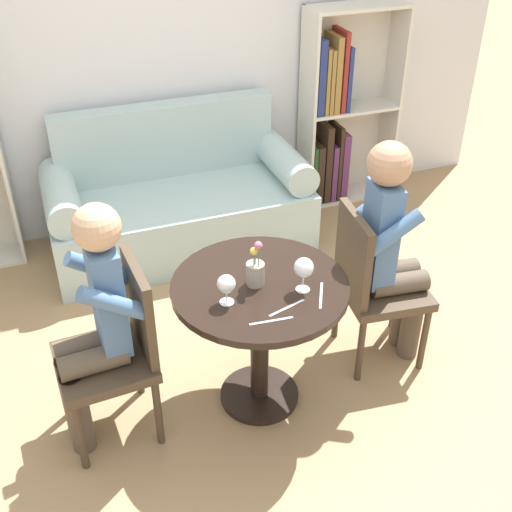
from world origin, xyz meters
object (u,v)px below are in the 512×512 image
object	(u,v)px
bookshelf_right	(337,116)
person_left	(94,325)
chair_left	(119,346)
wine_glass_right	(304,268)
chair_right	(372,281)
flower_vase	(255,270)
person_right	(392,249)
couch	(178,204)
wine_glass_left	(226,285)

from	to	relation	value
bookshelf_right	person_left	world-z (taller)	bookshelf_right
chair_left	wine_glass_right	xyz separation A→B (m)	(0.82, -0.17, 0.34)
chair_right	flower_vase	world-z (taller)	flower_vase
person_left	person_right	xyz separation A→B (m)	(1.49, 0.04, 0.03)
couch	chair_right	bearing A→B (deg)	-65.99
bookshelf_right	person_left	distance (m)	2.72
chair_left	wine_glass_left	world-z (taller)	chair_left
couch	bookshelf_right	size ratio (longest dim) A/B	1.19
person_right	wine_glass_right	size ratio (longest dim) A/B	7.64
chair_left	person_left	distance (m)	0.18
bookshelf_right	chair_right	xyz separation A→B (m)	(-0.65, -1.74, -0.17)
bookshelf_right	person_left	bearing A→B (deg)	-138.80
chair_right	wine_glass_left	xyz separation A→B (m)	(-0.84, -0.19, 0.32)
couch	wine_glass_left	xyz separation A→B (m)	(-0.18, -1.66, 0.50)
person_left	flower_vase	distance (m)	0.74
couch	flower_vase	size ratio (longest dim) A/B	7.27
wine_glass_right	chair_right	bearing A→B (deg)	23.61
couch	flower_vase	bearing A→B (deg)	-90.70
person_left	flower_vase	size ratio (longest dim) A/B	5.17
person_left	wine_glass_left	size ratio (longest dim) A/B	8.66
chair_left	person_left	world-z (taller)	person_left
chair_left	person_right	size ratio (longest dim) A/B	0.71
bookshelf_right	flower_vase	distance (m)	2.27
wine_glass_left	wine_glass_right	world-z (taller)	wine_glass_right
chair_right	person_right	size ratio (longest dim) A/B	0.71
flower_vase	wine_glass_left	bearing A→B (deg)	-152.65
person_right	flower_vase	size ratio (longest dim) A/B	5.35
couch	wine_glass_left	bearing A→B (deg)	-96.29
wine_glass_right	flower_vase	xyz separation A→B (m)	(-0.18, 0.11, -0.04)
person_left	flower_vase	xyz separation A→B (m)	(0.73, -0.05, 0.14)
bookshelf_right	person_right	size ratio (longest dim) A/B	1.15
person_right	bookshelf_right	bearing A→B (deg)	-11.53
wine_glass_right	flower_vase	bearing A→B (deg)	148.07
chair_left	wine_glass_left	size ratio (longest dim) A/B	6.37
wine_glass_left	chair_right	bearing A→B (deg)	12.47
bookshelf_right	wine_glass_right	bearing A→B (deg)	-120.23
chair_right	wine_glass_left	bearing A→B (deg)	108.66
chair_right	wine_glass_left	distance (m)	0.92
chair_left	person_right	distance (m)	1.41
bookshelf_right	chair_right	world-z (taller)	bookshelf_right
person_right	wine_glass_left	size ratio (longest dim) A/B	8.96
chair_left	chair_right	bearing A→B (deg)	88.45
bookshelf_right	flower_vase	bearing A→B (deg)	-125.70
couch	person_left	xyz separation A→B (m)	(-0.75, -1.53, 0.34)
person_right	person_left	bearing A→B (deg)	97.71
wine_glass_right	bookshelf_right	bearing A→B (deg)	59.77
person_left	person_right	bearing A→B (deg)	87.97
person_right	wine_glass_left	xyz separation A→B (m)	(-0.92, -0.17, 0.13)
person_right	couch	bearing A→B (deg)	32.65
chair_left	wine_glass_right	world-z (taller)	chair_left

